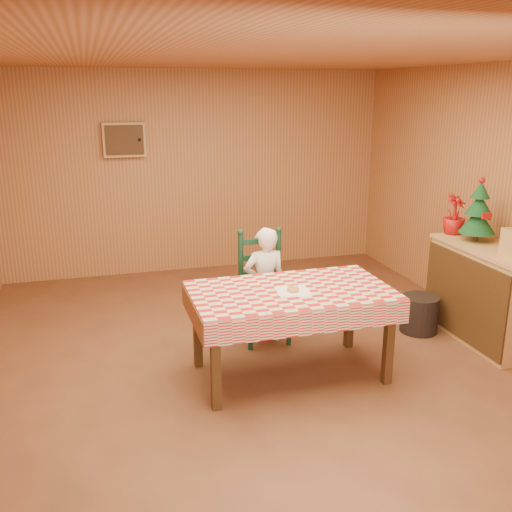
{
  "coord_description": "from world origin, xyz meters",
  "views": [
    {
      "loc": [
        -1.33,
        -4.38,
        2.34
      ],
      "look_at": [
        0.0,
        0.2,
        0.95
      ],
      "focal_mm": 40.0,
      "sensor_mm": 36.0,
      "label": 1
    }
  ],
  "objects_px": {
    "dining_table": "(291,299)",
    "ladder_chair": "(263,289)",
    "christmas_tree": "(478,212)",
    "shelf_unit": "(486,294)",
    "seated_child": "(265,285)",
    "storage_bin": "(419,314)"
  },
  "relations": [
    {
      "from": "dining_table",
      "to": "ladder_chair",
      "type": "relative_size",
      "value": 1.53
    },
    {
      "from": "ladder_chair",
      "to": "seated_child",
      "type": "xyz_separation_m",
      "value": [
        -0.0,
        -0.06,
        0.06
      ]
    },
    {
      "from": "dining_table",
      "to": "ladder_chair",
      "type": "bearing_deg",
      "value": 90.0
    },
    {
      "from": "seated_child",
      "to": "shelf_unit",
      "type": "relative_size",
      "value": 0.91
    },
    {
      "from": "seated_child",
      "to": "shelf_unit",
      "type": "xyz_separation_m",
      "value": [
        2.04,
        -0.57,
        -0.1
      ]
    },
    {
      "from": "dining_table",
      "to": "christmas_tree",
      "type": "xyz_separation_m",
      "value": [
        2.05,
        0.41,
        0.52
      ]
    },
    {
      "from": "seated_child",
      "to": "christmas_tree",
      "type": "relative_size",
      "value": 1.81
    },
    {
      "from": "christmas_tree",
      "to": "storage_bin",
      "type": "bearing_deg",
      "value": 170.29
    },
    {
      "from": "shelf_unit",
      "to": "storage_bin",
      "type": "distance_m",
      "value": 0.66
    },
    {
      "from": "seated_child",
      "to": "ladder_chair",
      "type": "bearing_deg",
      "value": -90.0
    },
    {
      "from": "seated_child",
      "to": "shelf_unit",
      "type": "distance_m",
      "value": 2.12
    },
    {
      "from": "dining_table",
      "to": "seated_child",
      "type": "xyz_separation_m",
      "value": [
        0.0,
        0.73,
        -0.13
      ]
    },
    {
      "from": "seated_child",
      "to": "storage_bin",
      "type": "relative_size",
      "value": 3.04
    },
    {
      "from": "ladder_chair",
      "to": "dining_table",
      "type": "bearing_deg",
      "value": -90.0
    },
    {
      "from": "seated_child",
      "to": "storage_bin",
      "type": "distance_m",
      "value": 1.61
    },
    {
      "from": "dining_table",
      "to": "christmas_tree",
      "type": "bearing_deg",
      "value": 11.27
    },
    {
      "from": "seated_child",
      "to": "shelf_unit",
      "type": "bearing_deg",
      "value": 164.33
    },
    {
      "from": "christmas_tree",
      "to": "shelf_unit",
      "type": "bearing_deg",
      "value": -91.98
    },
    {
      "from": "ladder_chair",
      "to": "shelf_unit",
      "type": "distance_m",
      "value": 2.13
    },
    {
      "from": "shelf_unit",
      "to": "christmas_tree",
      "type": "distance_m",
      "value": 0.79
    },
    {
      "from": "ladder_chair",
      "to": "shelf_unit",
      "type": "bearing_deg",
      "value": -17.14
    },
    {
      "from": "dining_table",
      "to": "ladder_chair",
      "type": "xyz_separation_m",
      "value": [
        0.0,
        0.79,
        -0.18
      ]
    }
  ]
}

